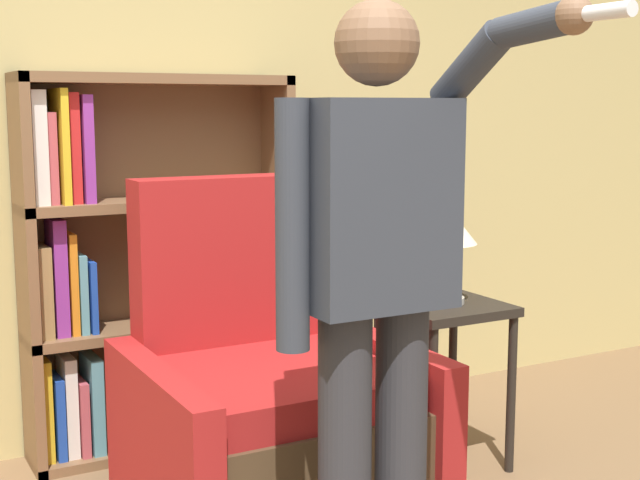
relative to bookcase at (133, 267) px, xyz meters
The scene contains 6 objects.
wall_back 0.64m from the bookcase, 85.66° to the left, with size 8.00×0.11×2.80m.
bookcase is the anchor object (origin of this frame).
armchair 0.91m from the bookcase, 72.47° to the right, with size 0.96×0.92×1.18m.
person_standing 1.55m from the bookcase, 81.45° to the right, with size 0.57×0.78×1.72m.
side_table 1.30m from the bookcase, 36.24° to the right, with size 0.44×0.44×0.67m.
table_lamp 1.29m from the bookcase, 36.24° to the right, with size 0.24×0.24×0.39m.
Camera 1 is at (-1.07, -1.67, 1.44)m, focal length 50.00 mm.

